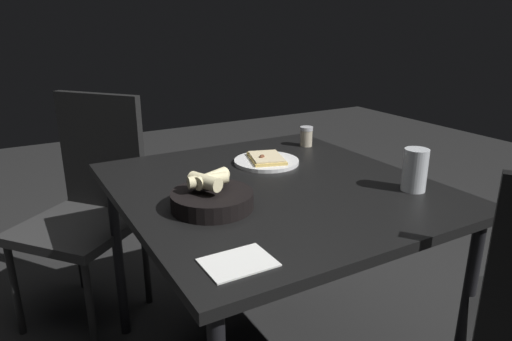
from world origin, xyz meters
TOP-DOWN VIEW (x-y plane):
  - dining_table at (0.00, 0.00)m, footprint 0.99×1.07m
  - pizza_plate at (0.10, 0.21)m, footprint 0.25×0.25m
  - bread_basket at (-0.26, -0.09)m, footprint 0.24×0.24m
  - beer_glass at (0.36, -0.27)m, footprint 0.08×0.08m
  - pepper_shaker at (0.38, 0.34)m, footprint 0.06×0.06m
  - napkin at (-0.35, -0.41)m, footprint 0.16×0.12m
  - chair_near at (-0.48, 0.72)m, footprint 0.62×0.62m

SIDE VIEW (x-z plane):
  - chair_near at x=-0.48m, z-range 0.06..1.03m
  - dining_table at x=0.00m, z-range 0.31..1.05m
  - napkin at x=-0.35m, z-range 0.74..0.75m
  - pizza_plate at x=0.10m, z-range 0.74..0.77m
  - bread_basket at x=-0.26m, z-range 0.72..0.83m
  - pepper_shaker at x=0.38m, z-range 0.74..0.82m
  - beer_glass at x=0.36m, z-range 0.74..0.87m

